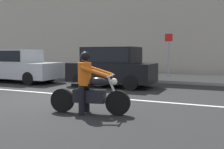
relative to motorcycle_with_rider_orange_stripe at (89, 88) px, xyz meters
The scene contains 8 objects.
ground_plane 2.77m from the motorcycle_with_rider_orange_stripe, 150.76° to the left, with size 80.00×80.00×0.00m, color black.
sidewalk_slab 9.62m from the motorcycle_with_rider_orange_stripe, 104.14° to the left, with size 40.00×4.40×0.14m, color gray.
lane_marking_stripe 4.04m from the motorcycle_with_rider_orange_stripe, 146.30° to the left, with size 18.00×0.14×0.01m, color silver.
motorcycle_with_rider_orange_stripe is the anchor object (origin of this frame).
parked_hatchback_black 5.20m from the motorcycle_with_rider_orange_stripe, 107.76° to the left, with size 3.92×1.76×1.80m.
parked_sedan_silver 8.29m from the motorcycle_with_rider_orange_stripe, 146.47° to the left, with size 4.60×1.82×1.72m.
street_sign_post 9.28m from the motorcycle_with_rider_orange_stripe, 89.11° to the left, with size 0.44×0.08×2.54m.
pedestrian_bystander 9.84m from the motorcycle_with_rider_orange_stripe, 104.93° to the left, with size 0.34×0.34×1.72m.
Camera 1 is at (5.43, -6.80, 1.53)m, focal length 40.23 mm.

